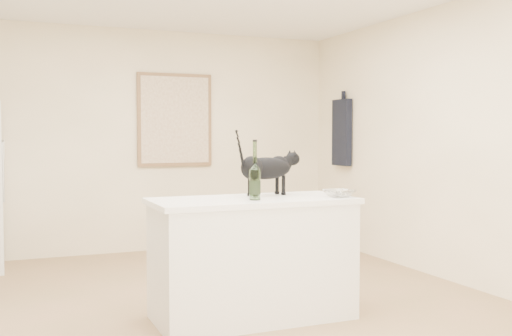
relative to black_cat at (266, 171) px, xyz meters
The scene contains 13 objects.
floor 1.12m from the black_cat, 167.63° to the left, with size 5.50×5.50×0.00m, color #9A7152.
wall_back 2.83m from the black_cat, 95.49° to the left, with size 4.50×4.50×0.00m, color #FFECC5.
wall_front 2.71m from the black_cat, 95.73° to the right, with size 4.50×4.50×0.00m, color #FFECC5.
wall_right 1.99m from the black_cat, ahead, with size 5.50×5.50×0.00m, color #FFECC5.
island_base 0.69m from the black_cat, 140.36° to the right, with size 1.44×0.67×0.86m, color white.
island_top 0.30m from the black_cat, 140.36° to the right, with size 1.50×0.70×0.04m, color white.
artwork_frame 2.82m from the black_cat, 89.38° to the left, with size 0.90×0.03×1.10m, color brown.
artwork_canvas 2.80m from the black_cat, 89.38° to the left, with size 0.82×0.00×1.02m, color beige.
hanging_garment 2.87m from the black_cat, 47.69° to the left, with size 0.08×0.34×0.80m, color black.
black_cat is the anchor object (origin of this frame).
wine_bottle 0.34m from the black_cat, 127.07° to the right, with size 0.08×0.08×0.38m, color #294E1F.
glass_bowl 0.58m from the black_cat, 35.13° to the right, with size 0.23×0.23×0.06m, color white.
fridge_paper 3.09m from the black_cat, 127.35° to the left, with size 0.01×0.14×0.18m, color beige.
Camera 1 is at (-1.60, -4.35, 1.36)m, focal length 42.72 mm.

